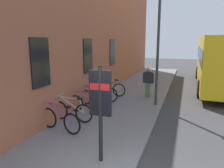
# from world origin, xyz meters

# --- Properties ---
(ground) EXTENTS (60.00, 60.00, 0.00)m
(ground) POSITION_xyz_m (6.00, -1.00, 0.00)
(ground) COLOR #38383A
(sidewalk_pavement) EXTENTS (24.00, 3.50, 0.12)m
(sidewalk_pavement) POSITION_xyz_m (8.00, 1.75, 0.06)
(sidewalk_pavement) COLOR slate
(sidewalk_pavement) RESTS_ON ground
(station_facade) EXTENTS (22.00, 0.65, 8.74)m
(station_facade) POSITION_xyz_m (8.99, 3.80, 4.37)
(station_facade) COLOR #9E563D
(station_facade) RESTS_ON ground
(bicycle_by_door) EXTENTS (0.55, 1.74, 0.97)m
(bicycle_by_door) POSITION_xyz_m (2.05, 2.88, 0.51)
(bicycle_by_door) COLOR black
(bicycle_by_door) RESTS_ON sidewalk_pavement
(bicycle_far_end) EXTENTS (0.48, 1.77, 0.97)m
(bicycle_far_end) POSITION_xyz_m (2.99, 2.99, 0.51)
(bicycle_far_end) COLOR black
(bicycle_far_end) RESTS_ON sidewalk_pavement
(bicycle_nearest_sign) EXTENTS (0.48, 1.77, 0.97)m
(bicycle_nearest_sign) POSITION_xyz_m (4.07, 2.87, 0.51)
(bicycle_nearest_sign) COLOR black
(bicycle_nearest_sign) RESTS_ON sidewalk_pavement
(bicycle_beside_lamp) EXTENTS (0.59, 1.73, 0.97)m
(bicycle_beside_lamp) POSITION_xyz_m (4.99, 2.95, 0.51)
(bicycle_beside_lamp) COLOR black
(bicycle_beside_lamp) RESTS_ON sidewalk_pavement
(bicycle_mid_rack) EXTENTS (0.58, 1.74, 0.97)m
(bicycle_mid_rack) POSITION_xyz_m (6.05, 2.95, 0.51)
(bicycle_mid_rack) COLOR black
(bicycle_mid_rack) RESTS_ON sidewalk_pavement
(bicycle_end_of_row) EXTENTS (0.48, 1.77, 0.97)m
(bicycle_end_of_row) POSITION_xyz_m (7.03, 2.92, 0.51)
(bicycle_end_of_row) COLOR black
(bicycle_end_of_row) RESTS_ON sidewalk_pavement
(transit_info_sign) EXTENTS (0.10, 0.55, 2.40)m
(transit_info_sign) POSITION_xyz_m (0.82, 0.90, 1.72)
(transit_info_sign) COLOR black
(transit_info_sign) RESTS_ON sidewalk_pavement
(city_bus) EXTENTS (10.54, 2.79, 3.35)m
(city_bus) POSITION_xyz_m (12.08, -3.00, 1.92)
(city_bus) COLOR yellow
(city_bus) RESTS_ON ground
(pedestrian_by_facade) EXTENTS (0.31, 0.60, 1.59)m
(pedestrian_by_facade) POSITION_xyz_m (7.44, 0.91, 1.09)
(pedestrian_by_facade) COLOR #4C724C
(pedestrian_by_facade) RESTS_ON sidewalk_pavement
(street_lamp) EXTENTS (0.28, 0.28, 5.40)m
(street_lamp) POSITION_xyz_m (6.17, 0.30, 3.31)
(street_lamp) COLOR #333338
(street_lamp) RESTS_ON sidewalk_pavement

